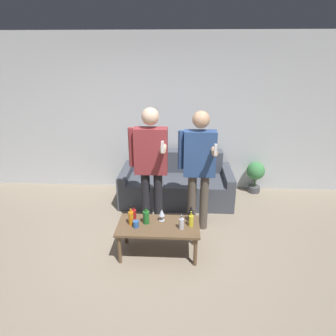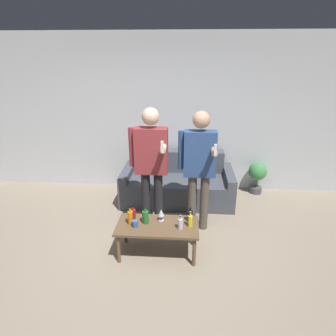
# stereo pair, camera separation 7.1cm
# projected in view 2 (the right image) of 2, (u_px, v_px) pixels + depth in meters

# --- Properties ---
(ground_plane) EXTENTS (16.00, 16.00, 0.00)m
(ground_plane) POSITION_uv_depth(u_px,v_px,m) (143.00, 266.00, 3.53)
(ground_plane) COLOR gray
(wall_back) EXTENTS (8.00, 0.06, 2.70)m
(wall_back) POSITION_uv_depth(u_px,v_px,m) (161.00, 115.00, 5.21)
(wall_back) COLOR silver
(wall_back) RESTS_ON ground_plane
(couch) EXTENTS (1.84, 0.91, 0.79)m
(couch) POSITION_uv_depth(u_px,v_px,m) (178.00, 183.00, 5.09)
(couch) COLOR #474C56
(couch) RESTS_ON ground_plane
(coffee_table) EXTENTS (0.99, 0.51, 0.41)m
(coffee_table) POSITION_uv_depth(u_px,v_px,m) (158.00, 228.00, 3.64)
(coffee_table) COLOR brown
(coffee_table) RESTS_ON ground_plane
(bottle_orange) EXTENTS (0.07, 0.07, 0.19)m
(bottle_orange) POSITION_uv_depth(u_px,v_px,m) (190.00, 216.00, 3.68)
(bottle_orange) COLOR black
(bottle_orange) RESTS_ON coffee_table
(bottle_green) EXTENTS (0.06, 0.06, 0.18)m
(bottle_green) POSITION_uv_depth(u_px,v_px,m) (180.00, 223.00, 3.51)
(bottle_green) COLOR silver
(bottle_green) RESTS_ON coffee_table
(bottle_dark) EXTENTS (0.06, 0.06, 0.19)m
(bottle_dark) POSITION_uv_depth(u_px,v_px,m) (133.00, 214.00, 3.70)
(bottle_dark) COLOR #B21E1E
(bottle_dark) RESTS_ON coffee_table
(bottle_yellow) EXTENTS (0.08, 0.08, 0.22)m
(bottle_yellow) POSITION_uv_depth(u_px,v_px,m) (145.00, 217.00, 3.63)
(bottle_yellow) COLOR #23752D
(bottle_yellow) RESTS_ON coffee_table
(bottle_red) EXTENTS (0.06, 0.06, 0.20)m
(bottle_red) POSITION_uv_depth(u_px,v_px,m) (190.00, 221.00, 3.56)
(bottle_red) COLOR yellow
(bottle_red) RESTS_ON coffee_table
(bottle_clear) EXTENTS (0.06, 0.06, 0.24)m
(bottle_clear) POSITION_uv_depth(u_px,v_px,m) (130.00, 217.00, 3.61)
(bottle_clear) COLOR orange
(bottle_clear) RESTS_ON coffee_table
(wine_glass_near) EXTENTS (0.08, 0.08, 0.15)m
(wine_glass_near) POSITION_uv_depth(u_px,v_px,m) (161.00, 213.00, 3.68)
(wine_glass_near) COLOR silver
(wine_glass_near) RESTS_ON coffee_table
(cup_on_table) EXTENTS (0.07, 0.07, 0.08)m
(cup_on_table) POSITION_uv_depth(u_px,v_px,m) (135.00, 224.00, 3.57)
(cup_on_table) COLOR #3366B2
(cup_on_table) RESTS_ON coffee_table
(person_standing_left) EXTENTS (0.52, 0.44, 1.71)m
(person_standing_left) POSITION_uv_depth(u_px,v_px,m) (151.00, 160.00, 4.01)
(person_standing_left) COLOR #232328
(person_standing_left) RESTS_ON ground_plane
(person_standing_right) EXTENTS (0.50, 0.43, 1.68)m
(person_standing_right) POSITION_uv_depth(u_px,v_px,m) (199.00, 163.00, 3.96)
(person_standing_right) COLOR brown
(person_standing_right) RESTS_ON ground_plane
(potted_plant) EXTENTS (0.32, 0.32, 0.57)m
(potted_plant) POSITION_uv_depth(u_px,v_px,m) (257.00, 174.00, 5.27)
(potted_plant) COLOR #4C4C51
(potted_plant) RESTS_ON ground_plane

